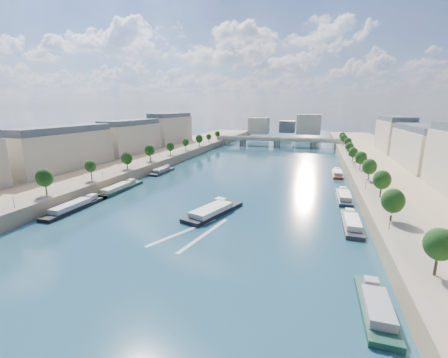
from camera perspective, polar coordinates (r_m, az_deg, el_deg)
The scene contains 17 objects.
ground at distance 142.23m, azimuth 2.88°, elevation -0.68°, with size 700.00×700.00×0.00m, color #0D2F3C.
quay_left at distance 173.38m, azimuth -20.86°, elevation 1.87°, with size 44.00×520.00×5.00m, color #9E8460.
quay_right at distance 142.93m, azimuth 32.14°, elevation -1.68°, with size 44.00×520.00×5.00m, color #9E8460.
pave_left at distance 164.21m, azimuth -16.78°, elevation 2.48°, with size 14.00×520.00×0.10m, color gray.
pave_right at distance 139.06m, azimuth 26.32°, elevation -0.28°, with size 14.00×520.00×0.10m, color gray.
trees_left at distance 163.86m, azimuth -15.94°, elevation 4.45°, with size 4.80×268.80×8.26m.
trees_right at distance 147.41m, azimuth 25.19°, elevation 2.71°, with size 4.80×268.80×8.26m.
lamps_left at distance 153.10m, azimuth -17.50°, elevation 2.71°, with size 0.36×200.36×4.28m.
lamps_right at distance 142.67m, azimuth 24.35°, elevation 1.36°, with size 0.36×200.36×4.28m.
buildings_left at distance 188.72m, azimuth -22.15°, elevation 6.94°, with size 16.00×226.00×23.20m.
buildings_right at distance 155.71m, azimuth 36.30°, elevation 4.11°, with size 16.00×226.00×23.20m.
skyline at distance 355.16m, azimuth 12.28°, elevation 9.97°, with size 79.00×42.00×22.00m.
bridge at distance 278.41m, azimuth 10.09°, elevation 7.18°, with size 112.00×12.00×8.15m.
tour_barge at distance 101.03m, azimuth -2.07°, elevation -6.13°, with size 14.73×26.50×3.62m.
wake at distance 86.90m, azimuth -5.70°, elevation -10.20°, with size 15.43×25.76×0.04m.
moored_barges_left at distance 120.73m, azimuth -24.90°, elevation -4.15°, with size 5.00×151.47×3.60m.
moored_barges_right at distance 96.21m, azimuth 23.27°, elevation -8.35°, with size 5.00×161.73×3.60m.
Camera 1 is at (33.45, -33.76, 34.90)m, focal length 24.00 mm.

